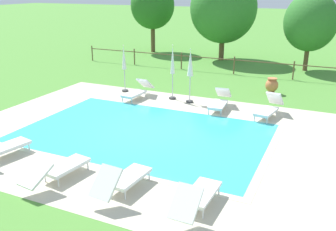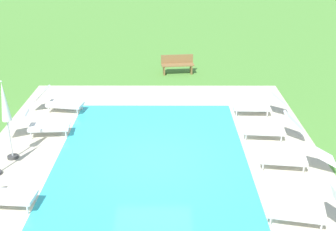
{
  "view_description": "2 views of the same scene",
  "coord_description": "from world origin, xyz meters",
  "px_view_note": "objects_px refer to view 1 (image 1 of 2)",
  "views": [
    {
      "loc": [
        5.97,
        -10.92,
        5.0
      ],
      "look_at": [
        0.74,
        0.5,
        0.6
      ],
      "focal_mm": 39.77,
      "sensor_mm": 36.0,
      "label": 1
    },
    {
      "loc": [
        -11.23,
        -0.51,
        6.28
      ],
      "look_at": [
        0.65,
        -0.48,
        1.17
      ],
      "focal_mm": 46.75,
      "sensor_mm": 36.0,
      "label": 2
    }
  ],
  "objects_px": {
    "sun_lounger_north_mid": "(58,168)",
    "sun_lounger_south_mid": "(123,179)",
    "patio_umbrella_closed_row_mid_west": "(190,67)",
    "terracotta_urn_near_fence": "(272,85)",
    "sun_lounger_north_near_steps": "(197,196)",
    "sun_lounger_north_far": "(220,101)",
    "patio_umbrella_closed_row_centre": "(124,62)",
    "tree_east_mid": "(223,8)",
    "patio_umbrella_closed_row_west": "(173,66)",
    "tree_west_mid": "(311,22)",
    "sun_lounger_south_far": "(269,108)",
    "sun_lounger_south_near_corner": "(137,91)",
    "tree_centre": "(153,6)"
  },
  "relations": [
    {
      "from": "sun_lounger_north_near_steps",
      "to": "sun_lounger_south_near_corner",
      "type": "xyz_separation_m",
      "value": [
        -5.73,
        7.45,
        -0.0
      ]
    },
    {
      "from": "patio_umbrella_closed_row_west",
      "to": "patio_umbrella_closed_row_mid_west",
      "type": "bearing_deg",
      "value": -10.29
    },
    {
      "from": "sun_lounger_north_far",
      "to": "tree_centre",
      "type": "relative_size",
      "value": 0.38
    },
    {
      "from": "terracotta_urn_near_fence",
      "to": "tree_west_mid",
      "type": "height_order",
      "value": "tree_west_mid"
    },
    {
      "from": "sun_lounger_north_mid",
      "to": "sun_lounger_north_near_steps",
      "type": "bearing_deg",
      "value": 3.42
    },
    {
      "from": "sun_lounger_north_mid",
      "to": "sun_lounger_north_far",
      "type": "height_order",
      "value": "sun_lounger_north_far"
    },
    {
      "from": "patio_umbrella_closed_row_centre",
      "to": "tree_west_mid",
      "type": "relative_size",
      "value": 0.49
    },
    {
      "from": "patio_umbrella_closed_row_centre",
      "to": "patio_umbrella_closed_row_west",
      "type": "bearing_deg",
      "value": -4.26
    },
    {
      "from": "sun_lounger_south_near_corner",
      "to": "sun_lounger_north_mid",
      "type": "bearing_deg",
      "value": -76.59
    },
    {
      "from": "sun_lounger_south_mid",
      "to": "tree_centre",
      "type": "xyz_separation_m",
      "value": [
        -8.92,
        19.37,
        3.17
      ]
    },
    {
      "from": "patio_umbrella_closed_row_mid_west",
      "to": "terracotta_urn_near_fence",
      "type": "distance_m",
      "value": 4.51
    },
    {
      "from": "sun_lounger_south_far",
      "to": "patio_umbrella_closed_row_west",
      "type": "distance_m",
      "value": 4.72
    },
    {
      "from": "sun_lounger_north_mid",
      "to": "sun_lounger_south_mid",
      "type": "bearing_deg",
      "value": 5.95
    },
    {
      "from": "sun_lounger_south_far",
      "to": "patio_umbrella_closed_row_centre",
      "type": "relative_size",
      "value": 0.86
    },
    {
      "from": "sun_lounger_north_far",
      "to": "patio_umbrella_closed_row_mid_west",
      "type": "height_order",
      "value": "patio_umbrella_closed_row_mid_west"
    },
    {
      "from": "tree_east_mid",
      "to": "sun_lounger_north_mid",
      "type": "bearing_deg",
      "value": -86.66
    },
    {
      "from": "sun_lounger_south_far",
      "to": "sun_lounger_north_far",
      "type": "bearing_deg",
      "value": 177.52
    },
    {
      "from": "tree_centre",
      "to": "sun_lounger_south_near_corner",
      "type": "bearing_deg",
      "value": -66.48
    },
    {
      "from": "sun_lounger_south_mid",
      "to": "sun_lounger_south_far",
      "type": "xyz_separation_m",
      "value": [
        2.3,
        7.41,
        0.0
      ]
    },
    {
      "from": "sun_lounger_north_mid",
      "to": "sun_lounger_south_mid",
      "type": "relative_size",
      "value": 1.07
    },
    {
      "from": "sun_lounger_north_mid",
      "to": "sun_lounger_south_far",
      "type": "bearing_deg",
      "value": 61.05
    },
    {
      "from": "sun_lounger_north_near_steps",
      "to": "sun_lounger_south_mid",
      "type": "height_order",
      "value": "sun_lounger_south_mid"
    },
    {
      "from": "sun_lounger_north_mid",
      "to": "sun_lounger_south_near_corner",
      "type": "relative_size",
      "value": 1.04
    },
    {
      "from": "tree_centre",
      "to": "tree_east_mid",
      "type": "bearing_deg",
      "value": -9.81
    },
    {
      "from": "tree_centre",
      "to": "tree_east_mid",
      "type": "relative_size",
      "value": 0.91
    },
    {
      "from": "sun_lounger_north_near_steps",
      "to": "terracotta_urn_near_fence",
      "type": "distance_m",
      "value": 10.94
    },
    {
      "from": "terracotta_urn_near_fence",
      "to": "sun_lounger_north_near_steps",
      "type": "bearing_deg",
      "value": -88.99
    },
    {
      "from": "sun_lounger_south_near_corner",
      "to": "patio_umbrella_closed_row_mid_west",
      "type": "height_order",
      "value": "patio_umbrella_closed_row_mid_west"
    },
    {
      "from": "sun_lounger_north_near_steps",
      "to": "tree_east_mid",
      "type": "bearing_deg",
      "value": 105.22
    },
    {
      "from": "sun_lounger_north_mid",
      "to": "patio_umbrella_closed_row_mid_west",
      "type": "bearing_deg",
      "value": 85.69
    },
    {
      "from": "tree_west_mid",
      "to": "tree_east_mid",
      "type": "height_order",
      "value": "tree_east_mid"
    },
    {
      "from": "sun_lounger_south_far",
      "to": "patio_umbrella_closed_row_west",
      "type": "bearing_deg",
      "value": 171.37
    },
    {
      "from": "patio_umbrella_closed_row_centre",
      "to": "sun_lounger_north_mid",
      "type": "bearing_deg",
      "value": -70.62
    },
    {
      "from": "sun_lounger_north_mid",
      "to": "patio_umbrella_closed_row_mid_west",
      "type": "distance_m",
      "value": 8.25
    },
    {
      "from": "sun_lounger_north_mid",
      "to": "sun_lounger_south_mid",
      "type": "height_order",
      "value": "sun_lounger_south_mid"
    },
    {
      "from": "sun_lounger_north_mid",
      "to": "patio_umbrella_closed_row_centre",
      "type": "xyz_separation_m",
      "value": [
        -2.99,
        8.49,
        1.1
      ]
    },
    {
      "from": "sun_lounger_south_near_corner",
      "to": "tree_east_mid",
      "type": "relative_size",
      "value": 0.34
    },
    {
      "from": "patio_umbrella_closed_row_mid_west",
      "to": "sun_lounger_south_near_corner",
      "type": "bearing_deg",
      "value": -169.65
    },
    {
      "from": "sun_lounger_north_mid",
      "to": "tree_east_mid",
      "type": "relative_size",
      "value": 0.36
    },
    {
      "from": "sun_lounger_north_near_steps",
      "to": "sun_lounger_south_mid",
      "type": "relative_size",
      "value": 1.01
    },
    {
      "from": "sun_lounger_north_far",
      "to": "sun_lounger_south_far",
      "type": "distance_m",
      "value": 2.07
    },
    {
      "from": "patio_umbrella_closed_row_west",
      "to": "tree_centre",
      "type": "height_order",
      "value": "tree_centre"
    },
    {
      "from": "sun_lounger_north_far",
      "to": "patio_umbrella_closed_row_west",
      "type": "relative_size",
      "value": 0.8
    },
    {
      "from": "terracotta_urn_near_fence",
      "to": "tree_east_mid",
      "type": "distance_m",
      "value": 9.33
    },
    {
      "from": "sun_lounger_north_near_steps",
      "to": "sun_lounger_north_far",
      "type": "bearing_deg",
      "value": 103.25
    },
    {
      "from": "sun_lounger_north_near_steps",
      "to": "patio_umbrella_closed_row_centre",
      "type": "relative_size",
      "value": 0.86
    },
    {
      "from": "sun_lounger_south_near_corner",
      "to": "tree_centre",
      "type": "xyz_separation_m",
      "value": [
        -5.18,
        11.9,
        3.18
      ]
    },
    {
      "from": "patio_umbrella_closed_row_centre",
      "to": "tree_west_mid",
      "type": "distance_m",
      "value": 11.8
    },
    {
      "from": "patio_umbrella_closed_row_west",
      "to": "patio_umbrella_closed_row_centre",
      "type": "xyz_separation_m",
      "value": [
        -2.67,
        0.2,
        -0.11
      ]
    },
    {
      "from": "sun_lounger_north_far",
      "to": "sun_lounger_north_mid",
      "type": "bearing_deg",
      "value": -105.55
    }
  ]
}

